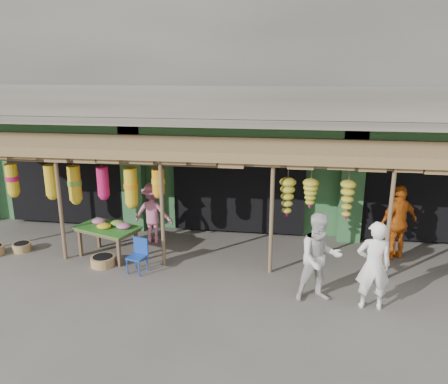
# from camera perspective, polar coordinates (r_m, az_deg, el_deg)

# --- Properties ---
(ground) EXTENTS (80.00, 80.00, 0.00)m
(ground) POSITION_cam_1_polar(r_m,az_deg,el_deg) (10.50, 0.52, -9.57)
(ground) COLOR #514C47
(ground) RESTS_ON ground
(building) EXTENTS (16.40, 6.80, 7.00)m
(building) POSITION_cam_1_polar(r_m,az_deg,el_deg) (14.36, 3.30, 11.30)
(building) COLOR gray
(building) RESTS_ON ground
(awning) EXTENTS (14.00, 2.70, 2.79)m
(awning) POSITION_cam_1_polar(r_m,az_deg,el_deg) (10.47, 0.44, 5.25)
(awning) COLOR brown
(awning) RESTS_ON ground
(flower_table) EXTENTS (1.72, 1.35, 0.91)m
(flower_table) POSITION_cam_1_polar(r_m,az_deg,el_deg) (11.08, -14.87, -4.63)
(flower_table) COLOR brown
(flower_table) RESTS_ON ground
(blue_chair) EXTENTS (0.46, 0.47, 0.79)m
(blue_chair) POSITION_cam_1_polar(r_m,az_deg,el_deg) (10.24, -11.10, -7.86)
(blue_chair) COLOR #183E9E
(blue_chair) RESTS_ON ground
(basket_mid) EXTENTS (0.60, 0.60, 0.22)m
(basket_mid) POSITION_cam_1_polar(r_m,az_deg,el_deg) (10.85, -15.54, -8.68)
(basket_mid) COLOR olive
(basket_mid) RESTS_ON ground
(basket_right) EXTENTS (0.57, 0.57, 0.21)m
(basket_right) POSITION_cam_1_polar(r_m,az_deg,el_deg) (12.37, -24.90, -6.55)
(basket_right) COLOR #A3754C
(basket_right) RESTS_ON ground
(person_front) EXTENTS (0.66, 0.44, 1.78)m
(person_front) POSITION_cam_1_polar(r_m,az_deg,el_deg) (8.89, 18.93, -9.08)
(person_front) COLOR white
(person_front) RESTS_ON ground
(person_right) EXTENTS (1.04, 0.89, 1.83)m
(person_right) POSITION_cam_1_polar(r_m,az_deg,el_deg) (8.87, 12.37, -8.43)
(person_right) COLOR silver
(person_right) RESTS_ON ground
(person_vendor) EXTENTS (1.17, 0.95, 1.86)m
(person_vendor) POSITION_cam_1_polar(r_m,az_deg,el_deg) (11.35, 21.78, -3.70)
(person_vendor) COLOR #C25812
(person_vendor) RESTS_ON ground
(person_shopper) EXTENTS (1.10, 0.69, 1.63)m
(person_shopper) POSITION_cam_1_polar(r_m,az_deg,el_deg) (11.73, -9.23, -2.70)
(person_shopper) COLOR #CF6D8A
(person_shopper) RESTS_ON ground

